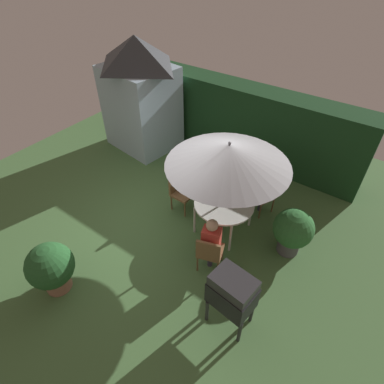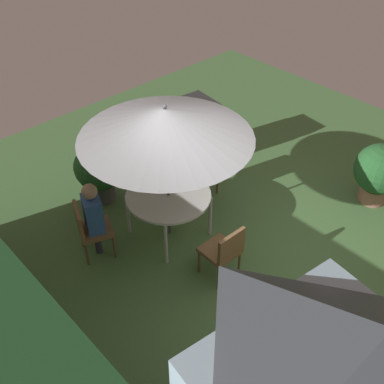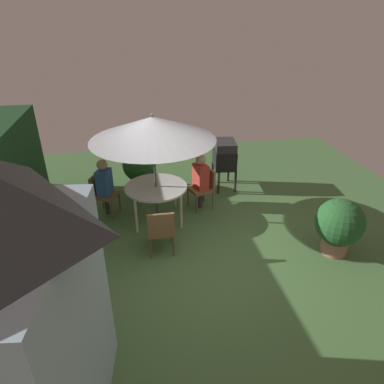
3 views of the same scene
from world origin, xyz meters
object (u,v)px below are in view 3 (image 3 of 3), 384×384
Objects in this scene: bbq_grill at (225,155)px; chair_far_side at (102,192)px; patio_table at (156,189)px; potted_plant_by_grill at (140,167)px; person_in_blue at (104,181)px; potted_plant_by_shed at (339,224)px; chair_toward_hedge at (161,229)px; person_in_red at (201,175)px; patio_umbrella at (153,128)px; chair_near_shed at (204,185)px.

chair_far_side is at bearing 104.72° from bbq_grill.
patio_table is 1.22m from chair_far_side.
potted_plant_by_grill is 1.28m from person_in_blue.
bbq_grill is 2.91m from person_in_blue.
bbq_grill reaches higher than potted_plant_by_shed.
chair_far_side and chair_toward_hedge have the same top height.
potted_plant_by_shed is (-2.92, -1.28, -0.25)m from bbq_grill.
person_in_blue is (-0.03, -0.08, 0.26)m from chair_far_side.
chair_far_side is 2.13m from person_in_red.
person_in_blue is (0.09, 2.03, 0.00)m from person_in_red.
potted_plant_by_grill reaches higher than potted_plant_by_shed.
person_in_blue is (0.41, 1.04, -1.19)m from patio_umbrella.
potted_plant_by_shed is (-2.16, -4.16, 0.07)m from chair_far_side.
chair_near_shed and chair_toward_hedge have the same top height.
patio_umbrella is 2.41m from bbq_grill.
patio_umbrella is 1.90× the size of person_in_blue.
potted_plant_by_shed is at bearing -156.29° from bbq_grill.
chair_far_side is at bearing 62.55° from potted_plant_by_shed.
chair_toward_hedge is 0.85× the size of potted_plant_by_shed.
potted_plant_by_shed is at bearing -134.74° from person_in_red.
person_in_red reaches higher than potted_plant_by_grill.
person_in_blue is at bearing 68.19° from patio_umbrella.
person_in_red is (-0.03, 0.08, 0.26)m from chair_near_shed.
person_in_red is (0.32, -0.99, -1.19)m from patio_umbrella.
patio_umbrella is at bearing 124.29° from bbq_grill.
person_in_red is (-1.11, -1.26, 0.18)m from potted_plant_by_grill.
bbq_grill reaches higher than chair_toward_hedge.
chair_far_side is (0.45, 1.12, -0.19)m from patio_table.
patio_umbrella is (0.00, 0.00, 1.26)m from patio_table.
potted_plant_by_shed reaches higher than chair_far_side.
patio_table is at bearing -111.81° from person_in_blue.
person_in_blue is at bearing 62.44° from potted_plant_by_shed.
chair_far_side is at bearing 139.33° from potted_plant_by_grill.
person_in_blue is at bearing -111.81° from chair_far_side.
patio_table is at bearing -169.27° from potted_plant_by_grill.
person_in_blue is (2.13, 4.08, 0.19)m from potted_plant_by_shed.
chair_toward_hedge is at bearing 178.47° from patio_table.
person_in_red is at bearing -131.30° from potted_plant_by_grill.
chair_far_side is at bearing 68.19° from patio_umbrella.
person_in_blue is (0.07, 2.11, 0.26)m from chair_near_shed.
chair_near_shed is 0.28m from person_in_red.
chair_toward_hedge reaches higher than patio_table.
patio_umbrella is 2.26× the size of potted_plant_by_grill.
bbq_grill is at bearing -55.71° from patio_umbrella.
chair_near_shed is (-0.86, 0.69, -0.33)m from bbq_grill.
patio_table is 1.00× the size of person_in_blue.
potted_plant_by_shed is (-1.72, -3.05, -0.12)m from patio_table.
potted_plant_by_grill is at bearing 51.14° from chair_near_shed.
potted_plant_by_grill reaches higher than chair_far_side.
bbq_grill is at bearing 23.71° from potted_plant_by_shed.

